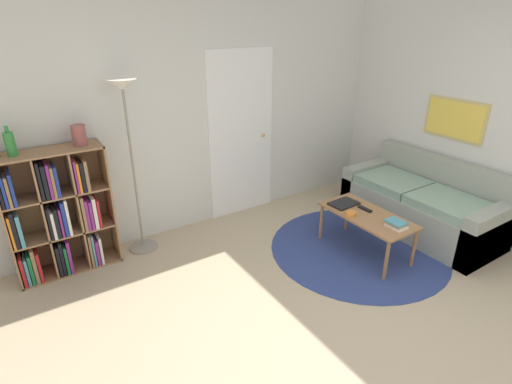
{
  "coord_description": "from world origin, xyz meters",
  "views": [
    {
      "loc": [
        -2.01,
        -1.31,
        2.35
      ],
      "look_at": [
        -0.17,
        1.51,
        0.85
      ],
      "focal_mm": 28.0,
      "sensor_mm": 36.0,
      "label": 1
    }
  ],
  "objects_px": {
    "bookshelf": "(57,216)",
    "coffee_table": "(367,219)",
    "floor_lamp": "(127,119)",
    "bottle_middle": "(10,144)",
    "laptop": "(344,203)",
    "vase_on_shelf": "(79,135)",
    "bowl": "(351,214)",
    "couch": "(424,205)"
  },
  "relations": [
    {
      "from": "bookshelf",
      "to": "laptop",
      "type": "height_order",
      "value": "bookshelf"
    },
    {
      "from": "couch",
      "to": "coffee_table",
      "type": "distance_m",
      "value": 1.0
    },
    {
      "from": "bookshelf",
      "to": "bottle_middle",
      "type": "xyz_separation_m",
      "value": [
        -0.23,
        0.0,
        0.75
      ]
    },
    {
      "from": "floor_lamp",
      "to": "vase_on_shelf",
      "type": "height_order",
      "value": "floor_lamp"
    },
    {
      "from": "coffee_table",
      "to": "vase_on_shelf",
      "type": "relative_size",
      "value": 5.22
    },
    {
      "from": "bookshelf",
      "to": "couch",
      "type": "xyz_separation_m",
      "value": [
        3.72,
        -1.39,
        -0.3
      ]
    },
    {
      "from": "bottle_middle",
      "to": "floor_lamp",
      "type": "bearing_deg",
      "value": -1.87
    },
    {
      "from": "couch",
      "to": "laptop",
      "type": "xyz_separation_m",
      "value": [
        -1.03,
        0.3,
        0.17
      ]
    },
    {
      "from": "couch",
      "to": "bottle_middle",
      "type": "distance_m",
      "value": 4.32
    },
    {
      "from": "floor_lamp",
      "to": "laptop",
      "type": "height_order",
      "value": "floor_lamp"
    },
    {
      "from": "couch",
      "to": "bowl",
      "type": "xyz_separation_m",
      "value": [
        -1.15,
        0.06,
        0.18
      ]
    },
    {
      "from": "coffee_table",
      "to": "vase_on_shelf",
      "type": "bearing_deg",
      "value": 149.79
    },
    {
      "from": "bottle_middle",
      "to": "vase_on_shelf",
      "type": "xyz_separation_m",
      "value": [
        0.55,
        -0.0,
        -0.01
      ]
    },
    {
      "from": "laptop",
      "to": "bottle_middle",
      "type": "bearing_deg",
      "value": 159.47
    },
    {
      "from": "bowl",
      "to": "bottle_middle",
      "type": "relative_size",
      "value": 0.39
    },
    {
      "from": "floor_lamp",
      "to": "bottle_middle",
      "type": "relative_size",
      "value": 6.97
    },
    {
      "from": "couch",
      "to": "vase_on_shelf",
      "type": "bearing_deg",
      "value": 157.78
    },
    {
      "from": "bookshelf",
      "to": "floor_lamp",
      "type": "height_order",
      "value": "floor_lamp"
    },
    {
      "from": "laptop",
      "to": "vase_on_shelf",
      "type": "relative_size",
      "value": 1.66
    },
    {
      "from": "bookshelf",
      "to": "vase_on_shelf",
      "type": "height_order",
      "value": "vase_on_shelf"
    },
    {
      "from": "bookshelf",
      "to": "bowl",
      "type": "distance_m",
      "value": 2.89
    },
    {
      "from": "bookshelf",
      "to": "bowl",
      "type": "height_order",
      "value": "bookshelf"
    },
    {
      "from": "coffee_table",
      "to": "vase_on_shelf",
      "type": "distance_m",
      "value": 2.94
    },
    {
      "from": "vase_on_shelf",
      "to": "coffee_table",
      "type": "bearing_deg",
      "value": -30.21
    },
    {
      "from": "bookshelf",
      "to": "laptop",
      "type": "relative_size",
      "value": 3.89
    },
    {
      "from": "bookshelf",
      "to": "floor_lamp",
      "type": "bearing_deg",
      "value": -2.14
    },
    {
      "from": "bookshelf",
      "to": "couch",
      "type": "relative_size",
      "value": 0.7
    },
    {
      "from": "laptop",
      "to": "bowl",
      "type": "distance_m",
      "value": 0.27
    },
    {
      "from": "laptop",
      "to": "vase_on_shelf",
      "type": "xyz_separation_m",
      "value": [
        -2.37,
        1.09,
        0.88
      ]
    },
    {
      "from": "coffee_table",
      "to": "bowl",
      "type": "height_order",
      "value": "bowl"
    },
    {
      "from": "coffee_table",
      "to": "bookshelf",
      "type": "bearing_deg",
      "value": 152.83
    },
    {
      "from": "bookshelf",
      "to": "coffee_table",
      "type": "bearing_deg",
      "value": -27.17
    },
    {
      "from": "couch",
      "to": "bookshelf",
      "type": "bearing_deg",
      "value": 159.55
    },
    {
      "from": "laptop",
      "to": "couch",
      "type": "bearing_deg",
      "value": -16.1
    },
    {
      "from": "floor_lamp",
      "to": "coffee_table",
      "type": "bearing_deg",
      "value": -34.89
    },
    {
      "from": "bowl",
      "to": "bottle_middle",
      "type": "xyz_separation_m",
      "value": [
        -2.8,
        1.33,
        0.88
      ]
    },
    {
      "from": "laptop",
      "to": "vase_on_shelf",
      "type": "bearing_deg",
      "value": 155.28
    },
    {
      "from": "floor_lamp",
      "to": "bottle_middle",
      "type": "height_order",
      "value": "floor_lamp"
    },
    {
      "from": "coffee_table",
      "to": "bottle_middle",
      "type": "xyz_separation_m",
      "value": [
        -2.96,
        1.4,
        0.95
      ]
    },
    {
      "from": "laptop",
      "to": "bookshelf",
      "type": "bearing_deg",
      "value": 157.96
    },
    {
      "from": "floor_lamp",
      "to": "bottle_middle",
      "type": "xyz_separation_m",
      "value": [
        -0.99,
        0.03,
        -0.08
      ]
    },
    {
      "from": "couch",
      "to": "coffee_table",
      "type": "xyz_separation_m",
      "value": [
        -0.99,
        -0.01,
        0.11
      ]
    }
  ]
}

